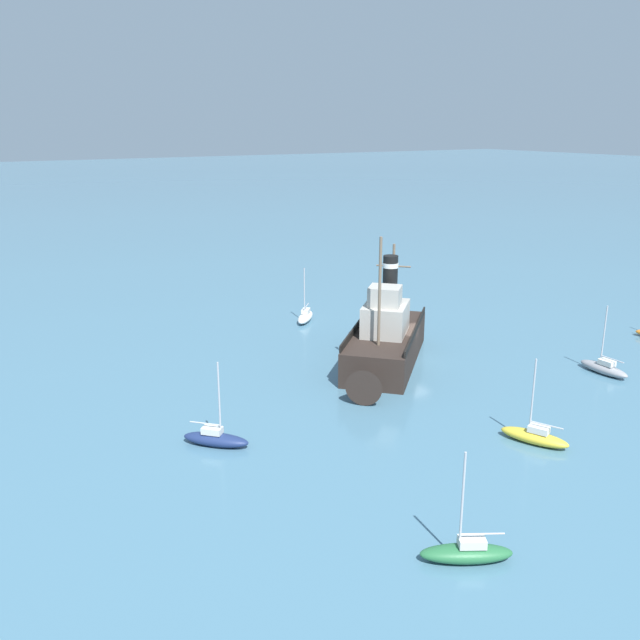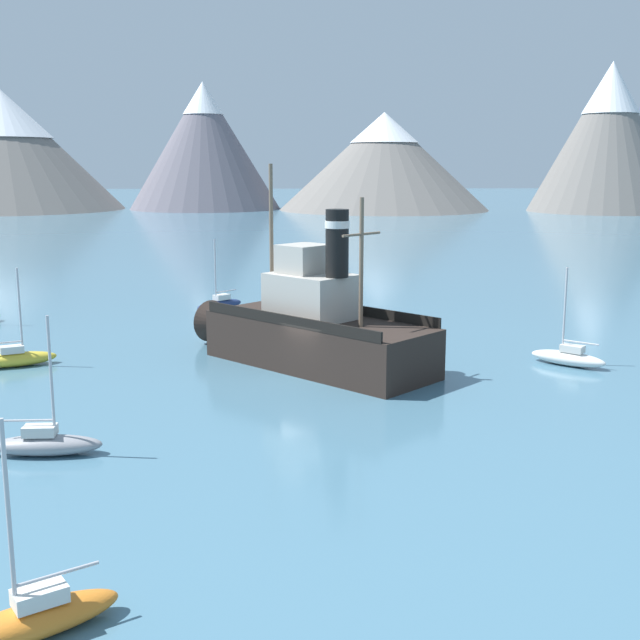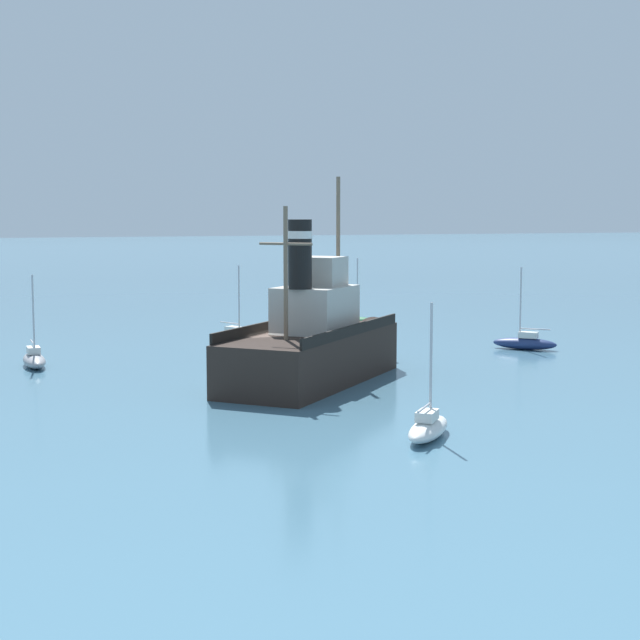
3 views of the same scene
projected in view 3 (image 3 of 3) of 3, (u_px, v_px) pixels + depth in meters
The scene contains 7 objects.
ground_plane at pixel (269, 383), 46.73m from camera, with size 600.00×600.00×0.00m, color #477289.
old_tugboat at pixel (316, 343), 47.23m from camera, with size 12.48×12.65×9.90m.
sailboat_navy at pixel (525, 342), 58.35m from camera, with size 3.48×3.45×4.90m.
sailboat_grey at pixel (34, 359), 51.65m from camera, with size 3.81×1.12×4.90m.
sailboat_yellow at pixel (236, 337), 60.95m from camera, with size 3.92×2.55×4.90m.
sailboat_green at pixel (353, 320), 70.30m from camera, with size 2.82×3.85×4.90m.
sailboat_white at pixel (428, 427), 35.20m from camera, with size 3.57×3.34×4.90m.
Camera 3 is at (43.81, -14.66, 8.06)m, focal length 55.00 mm.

